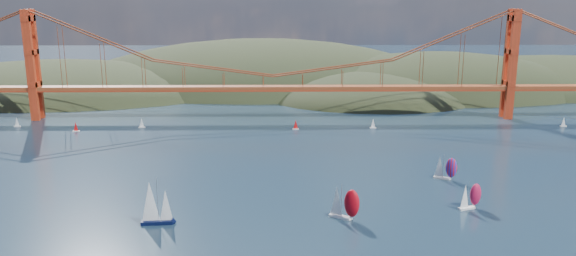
# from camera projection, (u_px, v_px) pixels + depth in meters

# --- Properties ---
(headlands) EXTENTS (725.00, 225.00, 96.00)m
(headlands) POSITION_uv_depth(u_px,v_px,m) (340.00, 105.00, 387.11)
(headlands) COLOR black
(headlands) RESTS_ON ground
(bridge) EXTENTS (552.00, 12.00, 55.00)m
(bridge) POSITION_uv_depth(u_px,v_px,m) (269.00, 55.00, 280.50)
(bridge) COLOR brown
(bridge) RESTS_ON ground
(sloop_navy) EXTENTS (8.94, 5.26, 13.66)m
(sloop_navy) POSITION_uv_depth(u_px,v_px,m) (155.00, 204.00, 154.53)
(sloop_navy) COLOR black
(sloop_navy) RESTS_ON ground
(racer_0) EXTENTS (9.15, 7.09, 10.37)m
(racer_0) POSITION_uv_depth(u_px,v_px,m) (344.00, 202.00, 158.45)
(racer_0) COLOR white
(racer_0) RESTS_ON ground
(racer_1) EXTENTS (7.73, 5.16, 8.64)m
(racer_1) POSITION_uv_depth(u_px,v_px,m) (470.00, 196.00, 165.99)
(racer_1) COLOR white
(racer_1) RESTS_ON ground
(racer_rwb) EXTENTS (7.93, 5.70, 8.91)m
(racer_rwb) POSITION_uv_depth(u_px,v_px,m) (445.00, 167.00, 192.71)
(racer_rwb) COLOR silver
(racer_rwb) RESTS_ON ground
(distant_boat_1) EXTENTS (3.00, 2.00, 4.70)m
(distant_boat_1) POSITION_uv_depth(u_px,v_px,m) (17.00, 122.00, 269.18)
(distant_boat_1) COLOR silver
(distant_boat_1) RESTS_ON ground
(distant_boat_2) EXTENTS (3.00, 2.00, 4.70)m
(distant_boat_2) POSITION_uv_depth(u_px,v_px,m) (76.00, 127.00, 259.49)
(distant_boat_2) COLOR silver
(distant_boat_2) RESTS_ON ground
(distant_boat_3) EXTENTS (3.00, 2.00, 4.70)m
(distant_boat_3) POSITION_uv_depth(u_px,v_px,m) (142.00, 123.00, 267.21)
(distant_boat_3) COLOR silver
(distant_boat_3) RESTS_ON ground
(distant_boat_4) EXTENTS (3.00, 2.00, 4.70)m
(distant_boat_4) POSITION_uv_depth(u_px,v_px,m) (564.00, 122.00, 269.54)
(distant_boat_4) COLOR silver
(distant_boat_4) RESTS_ON ground
(distant_boat_8) EXTENTS (3.00, 2.00, 4.70)m
(distant_boat_8) POSITION_uv_depth(u_px,v_px,m) (373.00, 123.00, 266.08)
(distant_boat_8) COLOR silver
(distant_boat_8) RESTS_ON ground
(distant_boat_9) EXTENTS (3.00, 2.00, 4.70)m
(distant_boat_9) POSITION_uv_depth(u_px,v_px,m) (296.00, 125.00, 263.58)
(distant_boat_9) COLOR silver
(distant_boat_9) RESTS_ON ground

